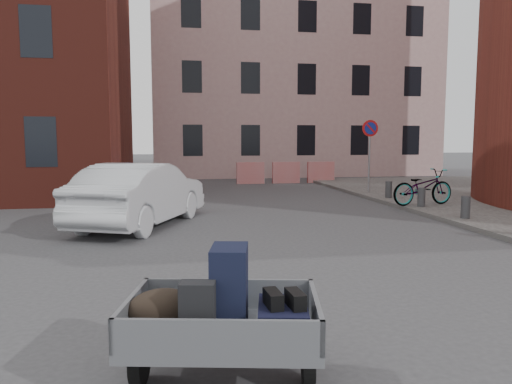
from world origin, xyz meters
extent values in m
plane|color=#38383A|center=(0.00, 0.00, 0.00)|extent=(120.00, 120.00, 0.00)
cube|color=#BE9292|center=(6.00, 22.00, 7.00)|extent=(16.00, 8.00, 14.00)
cylinder|color=gray|center=(6.00, 9.50, 1.42)|extent=(0.07, 0.07, 2.60)
cylinder|color=red|center=(6.00, 9.48, 2.47)|extent=(0.60, 0.03, 0.60)
cylinder|color=navy|center=(6.00, 9.46, 2.47)|extent=(0.44, 0.03, 0.44)
cylinder|color=#3A3A3D|center=(6.00, 3.40, 0.40)|extent=(0.22, 0.22, 0.55)
cylinder|color=#3A3A3D|center=(6.00, 5.60, 0.40)|extent=(0.22, 0.22, 0.55)
cylinder|color=#3A3A3D|center=(6.00, 7.80, 0.40)|extent=(0.22, 0.22, 0.55)
cube|color=red|center=(2.50, 15.00, 0.50)|extent=(1.30, 0.18, 1.00)
cube|color=red|center=(4.20, 15.00, 0.50)|extent=(1.30, 0.18, 1.00)
cube|color=red|center=(5.90, 15.00, 0.50)|extent=(1.30, 0.18, 1.00)
cylinder|color=black|center=(-1.56, -3.59, 0.22)|extent=(0.19, 0.45, 0.44)
cylinder|color=black|center=(-0.15, -3.88, 0.22)|extent=(0.19, 0.45, 0.44)
cube|color=slate|center=(-0.86, -3.74, 0.46)|extent=(1.79, 1.40, 0.08)
cube|color=slate|center=(-1.62, -3.58, 0.64)|extent=(0.26, 1.09, 0.28)
cube|color=slate|center=(-0.09, -3.90, 0.64)|extent=(0.26, 1.09, 0.28)
cube|color=slate|center=(-0.75, -3.22, 0.64)|extent=(1.58, 0.36, 0.28)
cube|color=slate|center=(-0.96, -4.26, 0.64)|extent=(1.58, 0.36, 0.28)
cube|color=slate|center=(-0.68, -2.86, 0.40)|extent=(0.22, 0.70, 0.06)
cube|color=black|center=(-0.80, -3.70, 0.85)|extent=(0.38, 0.50, 0.70)
cube|color=black|center=(-0.39, -3.94, 0.62)|extent=(0.51, 0.67, 0.25)
ellipsoid|color=black|center=(-1.36, -3.69, 0.68)|extent=(0.66, 0.47, 0.36)
cube|color=black|center=(-1.08, -3.95, 0.74)|extent=(0.31, 0.23, 0.48)
ellipsoid|color=#164DA8|center=(-0.84, -3.39, 0.62)|extent=(0.41, 0.37, 0.24)
cube|color=black|center=(-0.48, -3.97, 0.81)|extent=(0.13, 0.28, 0.13)
cube|color=black|center=(-0.30, -4.01, 0.81)|extent=(0.13, 0.28, 0.13)
cube|color=#213D9E|center=(-3.91, 9.68, 0.57)|extent=(3.08, 1.96, 1.14)
cube|color=navy|center=(-3.91, 9.68, 1.19)|extent=(3.19, 2.07, 0.10)
imported|color=silver|center=(-1.93, 4.43, 0.76)|extent=(3.29, 4.89, 1.53)
imported|color=black|center=(6.20, 5.91, 0.66)|extent=(2.14, 1.04, 1.08)
camera|label=1|loc=(-1.30, -7.80, 2.11)|focal=35.00mm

